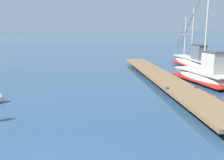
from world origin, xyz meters
TOP-DOWN VIEW (x-y plane):
  - floating_dock at (6.62, 12.33)m, footprint 1.84×18.58m
  - fishing_boat_0 at (11.26, 17.85)m, footprint 1.65×7.39m
  - fishing_boat_1 at (9.52, 11.73)m, footprint 3.03×6.34m

SIDE VIEW (x-z plane):
  - floating_dock at x=6.62m, z-range 0.10..0.63m
  - fishing_boat_1 at x=9.52m, z-range -2.96..4.16m
  - fishing_boat_0 at x=11.26m, z-range -2.05..3.27m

